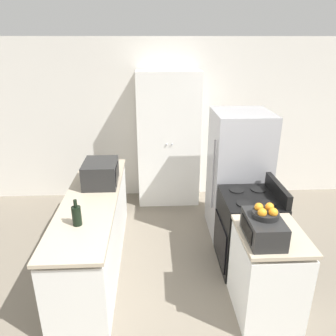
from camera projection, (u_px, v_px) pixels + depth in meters
name	position (u px, v px, depth m)	size (l,w,h in m)	color
wall_back	(164.00, 121.00, 5.39)	(7.00, 0.06, 2.60)	silver
counter_left	(94.00, 232.00, 3.88)	(0.60, 2.41, 0.90)	silver
counter_right	(267.00, 274.00, 3.18)	(0.60, 0.72, 0.90)	silver
pantry_cabinet	(169.00, 140.00, 5.21)	(0.97, 0.50, 2.13)	white
stove	(248.00, 231.00, 3.85)	(0.66, 0.71, 1.06)	black
refrigerator	(238.00, 174.00, 4.43)	(0.76, 0.76, 1.71)	#A3A3A8
microwave	(101.00, 173.00, 3.96)	(0.40, 0.49, 0.29)	black
wine_bottle	(77.00, 215.00, 3.10)	(0.09, 0.09, 0.27)	black
toaster_oven	(263.00, 228.00, 2.88)	(0.30, 0.46, 0.21)	black
fruit_bowl	(266.00, 212.00, 2.84)	(0.23, 0.23, 0.11)	black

